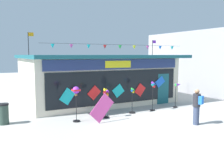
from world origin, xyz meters
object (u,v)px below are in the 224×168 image
object	(u,v)px
wind_spinner_far_left	(76,94)
wind_spinner_left	(106,98)
wind_spinner_right	(177,91)
trash_bin	(3,114)
person_near_camera	(197,106)
kite_shop_building	(99,78)
wind_spinner_center_right	(153,91)
display_kite_on_ground	(102,108)
wind_spinner_center_left	(132,100)

from	to	relation	value
wind_spinner_far_left	wind_spinner_left	bearing A→B (deg)	-0.53
wind_spinner_right	trash_bin	xyz separation A→B (m)	(-9.86, 1.03, -0.54)
person_near_camera	wind_spinner_far_left	bearing A→B (deg)	-55.70
wind_spinner_far_left	trash_bin	bearing A→B (deg)	158.93
kite_shop_building	wind_spinner_far_left	world-z (taller)	kite_shop_building
kite_shop_building	wind_spinner_center_right	distance (m)	4.31
display_kite_on_ground	wind_spinner_center_left	bearing A→B (deg)	21.11
person_near_camera	trash_bin	distance (m)	9.05
wind_spinner_left	wind_spinner_center_right	xyz separation A→B (m)	(3.17, 0.17, 0.12)
wind_spinner_center_left	display_kite_on_ground	bearing A→B (deg)	-158.89
kite_shop_building	trash_bin	size ratio (longest dim) A/B	10.16
wind_spinner_left	trash_bin	xyz separation A→B (m)	(-4.78, 1.23, -0.54)
wind_spinner_left	wind_spinner_center_left	xyz separation A→B (m)	(1.77, 0.22, -0.30)
display_kite_on_ground	wind_spinner_far_left	bearing A→B (deg)	146.12
person_near_camera	display_kite_on_ground	size ratio (longest dim) A/B	1.30
wind_spinner_center_right	wind_spinner_right	distance (m)	1.92
wind_spinner_far_left	wind_spinner_center_left	xyz separation A→B (m)	(3.39, 0.20, -0.61)
wind_spinner_right	display_kite_on_ground	bearing A→B (deg)	-171.02
wind_spinner_center_right	kite_shop_building	bearing A→B (deg)	111.10
kite_shop_building	wind_spinner_center_left	world-z (taller)	kite_shop_building
kite_shop_building	person_near_camera	size ratio (longest dim) A/B	6.00
kite_shop_building	wind_spinner_center_left	distance (m)	4.05
wind_spinner_far_left	wind_spinner_center_left	size ratio (longest dim) A/B	1.19
kite_shop_building	display_kite_on_ground	xyz separation A→B (m)	(-2.20, -4.85, -0.94)
wind_spinner_center_right	display_kite_on_ground	distance (m)	3.86
wind_spinner_left	person_near_camera	world-z (taller)	person_near_camera
person_near_camera	display_kite_on_ground	world-z (taller)	person_near_camera
kite_shop_building	wind_spinner_far_left	size ratio (longest dim) A/B	5.81
wind_spinner_right	person_near_camera	distance (m)	3.94
trash_bin	display_kite_on_ground	xyz separation A→B (m)	(4.21, -1.92, 0.20)
wind_spinner_left	display_kite_on_ground	bearing A→B (deg)	-129.75
wind_spinner_far_left	display_kite_on_ground	size ratio (longest dim) A/B	1.34
wind_spinner_center_right	wind_spinner_right	xyz separation A→B (m)	(1.91, 0.04, -0.13)
wind_spinner_center_left	wind_spinner_center_right	xyz separation A→B (m)	(1.40, -0.05, 0.42)
kite_shop_building	wind_spinner_far_left	distance (m)	5.27
wind_spinner_center_right	display_kite_on_ground	bearing A→B (deg)	-167.13
kite_shop_building	wind_spinner_left	distance (m)	4.50
wind_spinner_left	person_near_camera	size ratio (longest dim) A/B	0.93
wind_spinner_far_left	display_kite_on_ground	xyz separation A→B (m)	(1.05, -0.70, -0.65)
wind_spinner_left	display_kite_on_ground	world-z (taller)	wind_spinner_left
wind_spinner_center_left	wind_spinner_left	bearing A→B (deg)	-173.04
wind_spinner_center_left	trash_bin	bearing A→B (deg)	171.17
kite_shop_building	wind_spinner_right	distance (m)	5.28
wind_spinner_left	wind_spinner_center_left	world-z (taller)	wind_spinner_left
wind_spinner_right	wind_spinner_far_left	bearing A→B (deg)	-178.38
trash_bin	wind_spinner_right	bearing A→B (deg)	-5.96
wind_spinner_far_left	person_near_camera	xyz separation A→B (m)	(4.72, -3.21, -0.47)
kite_shop_building	display_kite_on_ground	size ratio (longest dim) A/B	7.80
wind_spinner_right	person_near_camera	size ratio (longest dim) A/B	0.90
wind_spinner_right	trash_bin	size ratio (longest dim) A/B	1.53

